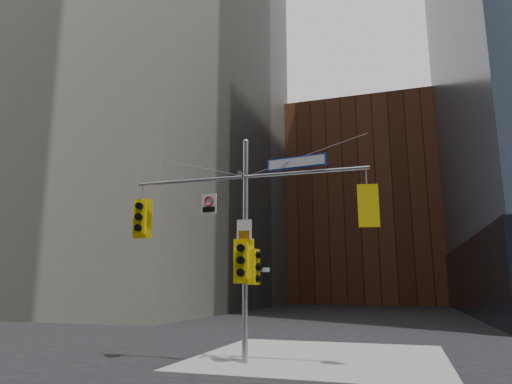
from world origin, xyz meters
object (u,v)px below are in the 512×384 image
Objects in this scene: traffic_light_west_arm at (141,218)px; traffic_light_pole_front at (242,261)px; traffic_light_pole_side at (255,267)px; street_sign_blade at (296,162)px; regulatory_sign_arm at (209,203)px; signal_assembly at (245,224)px; traffic_light_east_arm at (368,206)px.

traffic_light_west_arm is 1.01× the size of traffic_light_pole_front.
traffic_light_west_arm is at bearing 100.31° from traffic_light_pole_side.
traffic_light_pole_side is 3.58m from street_sign_blade.
street_sign_blade is 3.23m from regulatory_sign_arm.
street_sign_blade reaches higher than traffic_light_pole_front.
signal_assembly reaches higher than traffic_light_east_arm.
street_sign_blade is (5.61, -0.01, 1.55)m from traffic_light_west_arm.
traffic_light_east_arm is at bearing -13.10° from traffic_light_west_arm.
traffic_light_west_arm is at bearing 169.78° from traffic_light_pole_front.
traffic_light_pole_side is (-3.56, -0.00, -1.75)m from traffic_light_east_arm.
signal_assembly is at bearing 100.26° from traffic_light_pole_side.
signal_assembly is 3.91m from traffic_light_west_arm.
street_sign_blade is at bearing 2.81° from traffic_light_pole_front.
traffic_light_east_arm is at bearing 0.01° from signal_assembly.
traffic_light_west_arm reaches higher than traffic_light_pole_front.
traffic_light_west_arm is 4.21m from traffic_light_pole_front.
regulatory_sign_arm is at bearing -172.40° from street_sign_blade.
traffic_light_pole_front is (-0.00, -0.27, -1.18)m from signal_assembly.
traffic_light_pole_front is at bearing -6.34° from traffic_light_east_arm.
traffic_light_east_arm is 0.65× the size of street_sign_blade.
traffic_light_west_arm is at bearing -174.89° from regulatory_sign_arm.
traffic_light_west_arm reaches higher than traffic_light_east_arm.
traffic_light_pole_front is 1.99× the size of regulatory_sign_arm.
street_sign_blade is at bearing 6.31° from regulatory_sign_arm.
signal_assembly is at bearing 83.73° from traffic_light_pole_front.
regulatory_sign_arm is (-1.29, 0.25, 1.94)m from traffic_light_pole_front.
traffic_light_pole_side is (4.22, -0.02, -1.75)m from traffic_light_west_arm.
traffic_light_west_arm is 2.02× the size of regulatory_sign_arm.
traffic_light_pole_side is at bearing -0.26° from signal_assembly.
traffic_light_pole_front is (-0.33, -0.26, 0.19)m from traffic_light_pole_side.
traffic_light_east_arm is 5.19m from regulatory_sign_arm.
traffic_light_west_arm is at bearing -10.37° from traffic_light_east_arm.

